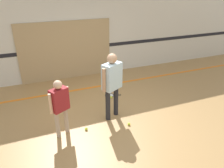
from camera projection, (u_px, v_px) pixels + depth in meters
The scene contains 11 objects.
ground_plane at pixel (109, 118), 5.44m from camera, with size 16.00×16.00×0.00m, color #A87F4C.
wall_back at pixel (78, 31), 7.23m from camera, with size 16.00×0.07×3.20m.
wall_panel at pixel (66, 51), 7.30m from camera, with size 3.07×0.05×1.96m.
floor_stripe at pixel (89, 88), 6.98m from camera, with size 14.40×0.10×0.01m.
person_instructor at pixel (112, 80), 5.08m from camera, with size 0.57×0.44×1.65m.
person_student_left at pixel (60, 102), 4.54m from camera, with size 0.45×0.35×1.31m.
racket_spare_on_floor at pixel (110, 95), 6.51m from camera, with size 0.50×0.34×0.03m.
tennis_ball_near_instructor at pixel (129, 124), 5.17m from camera, with size 0.07×0.07×0.07m, color #CCE038.
tennis_ball_by_spare_racket at pixel (111, 97), 6.36m from camera, with size 0.07×0.07×0.07m, color #CCE038.
tennis_ball_stray_left at pixel (59, 111), 5.67m from camera, with size 0.07×0.07×0.07m, color #CCE038.
tennis_ball_stray_right at pixel (86, 129), 5.00m from camera, with size 0.07×0.07×0.07m, color #CCE038.
Camera 1 is at (-1.61, -4.26, 3.11)m, focal length 35.00 mm.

